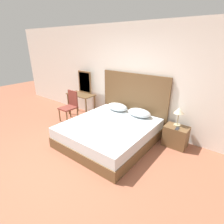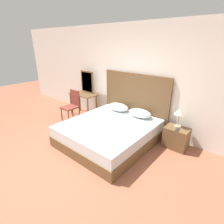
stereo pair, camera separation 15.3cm
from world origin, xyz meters
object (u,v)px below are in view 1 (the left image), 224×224
Objects in this scene: phone_on_nightstand at (177,129)px; table_lamp at (179,112)px; phone_on_bed at (104,121)px; bed at (109,133)px; nightstand at (176,136)px; vanity_desk at (81,98)px; chair at (70,104)px.

table_lamp is at bearing 110.92° from phone_on_nightstand.
table_lamp reaches higher than phone_on_bed.
phone_on_bed is 1.07× the size of phone_on_nightstand.
bed is 12.35× the size of phone_on_bed.
nightstand is 0.57× the size of vanity_desk.
vanity_desk is (-3.00, -0.14, -0.23)m from table_lamp.
chair is (-3.05, -0.50, 0.25)m from nightstand.
vanity_desk reaches higher than nightstand.
table_lamp reaches higher than phone_on_nightstand.
phone_on_bed is 1.69m from vanity_desk.
chair is at bearing 170.14° from phone_on_bed.
chair is at bearing -170.74° from nightstand.
phone_on_bed reaches higher than nightstand.
vanity_desk is at bearing 87.49° from chair.
vanity_desk is at bearing -177.29° from table_lamp.
bed is at bearing -152.50° from phone_on_nightstand.
nightstand is at bearing 27.13° from phone_on_bed.
phone_on_bed is 0.18× the size of vanity_desk.
nightstand is 3.10m from chair.
table_lamp is at bearing 112.30° from nightstand.
phone_on_nightstand is at bearing 27.50° from bed.
phone_on_nightstand is at bearing 23.84° from phone_on_bed.
nightstand is at bearing -67.70° from table_lamp.
nightstand is 0.58m from table_lamp.
vanity_desk reaches higher than bed.
phone_on_nightstand is at bearing -69.08° from table_lamp.
table_lamp is 0.37m from phone_on_nightstand.
table_lamp is at bearing 29.79° from phone_on_bed.
chair is (-0.02, -0.43, -0.09)m from vanity_desk.
chair is (-3.02, -0.57, -0.33)m from table_lamp.
phone_on_nightstand is at bearing 7.50° from chair.
table_lamp is (-0.03, 0.07, 0.58)m from nightstand.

